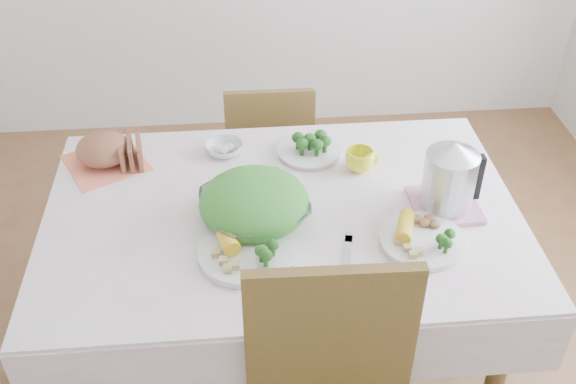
{
  "coord_description": "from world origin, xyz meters",
  "views": [
    {
      "loc": [
        -0.13,
        -1.65,
        2.1
      ],
      "look_at": [
        0.02,
        0.02,
        0.82
      ],
      "focal_mm": 42.0,
      "sensor_mm": 36.0,
      "label": 1
    }
  ],
  "objects": [
    {
      "name": "floor",
      "position": [
        0.0,
        0.0,
        0.0
      ],
      "size": [
        3.6,
        3.6,
        0.0
      ],
      "primitive_type": "plane",
      "color": "brown",
      "rests_on": "ground"
    },
    {
      "name": "knife",
      "position": [
        0.09,
        -0.34,
        0.76
      ],
      "size": [
        0.17,
        0.04,
        0.0
      ],
      "primitive_type": "cube",
      "rotation": [
        0.0,
        0.0,
        1.46
      ],
      "color": "silver",
      "rests_on": "tablecloth"
    },
    {
      "name": "electric_kettle",
      "position": [
        0.52,
        -0.03,
        0.88
      ],
      "size": [
        0.19,
        0.19,
        0.23
      ],
      "primitive_type": "cylinder",
      "rotation": [
        0.0,
        0.0,
        -0.21
      ],
      "color": "#B2B5BA",
      "rests_on": "pink_tray"
    },
    {
      "name": "fork_right",
      "position": [
        0.17,
        -0.23,
        0.76
      ],
      "size": [
        0.07,
        0.2,
        0.0
      ],
      "primitive_type": "cube",
      "rotation": [
        0.0,
        0.0,
        -0.23
      ],
      "color": "silver",
      "rests_on": "tablecloth"
    },
    {
      "name": "salad_bowl",
      "position": [
        -0.09,
        -0.03,
        0.8
      ],
      "size": [
        0.41,
        0.41,
        0.08
      ],
      "primitive_type": "imported",
      "rotation": [
        0.0,
        0.0,
        0.34
      ],
      "color": "white",
      "rests_on": "tablecloth"
    },
    {
      "name": "napkin",
      "position": [
        -0.59,
        0.31,
        0.76
      ],
      "size": [
        0.34,
        0.34,
        0.0
      ],
      "primitive_type": "cube",
      "rotation": [
        0.0,
        0.0,
        0.48
      ],
      "color": "#FF805A",
      "rests_on": "tablecloth"
    },
    {
      "name": "broccoli_plate",
      "position": [
        0.12,
        0.31,
        0.77
      ],
      "size": [
        0.29,
        0.29,
        0.02
      ],
      "primitive_type": "cylinder",
      "rotation": [
        0.0,
        0.0,
        -0.35
      ],
      "color": "beige",
      "rests_on": "tablecloth"
    },
    {
      "name": "bread_loaf",
      "position": [
        -0.59,
        0.31,
        0.82
      ],
      "size": [
        0.21,
        0.2,
        0.11
      ],
      "primitive_type": "ellipsoid",
      "rotation": [
        0.0,
        0.0,
        -0.15
      ],
      "color": "brown",
      "rests_on": "napkin"
    },
    {
      "name": "yellow_mug",
      "position": [
        0.28,
        0.2,
        0.8
      ],
      "size": [
        0.12,
        0.12,
        0.08
      ],
      "primitive_type": "imported",
      "rotation": [
        0.0,
        0.0,
        0.3
      ],
      "color": "yellow",
      "rests_on": "tablecloth"
    },
    {
      "name": "fruit_bowl",
      "position": [
        -0.18,
        0.34,
        0.78
      ],
      "size": [
        0.17,
        0.17,
        0.04
      ],
      "primitive_type": "imported",
      "rotation": [
        0.0,
        0.0,
        -0.38
      ],
      "color": "white",
      "rests_on": "tablecloth"
    },
    {
      "name": "dinner_plate_left",
      "position": [
        -0.12,
        -0.2,
        0.77
      ],
      "size": [
        0.31,
        0.31,
        0.02
      ],
      "primitive_type": "cylinder",
      "rotation": [
        0.0,
        0.0,
        -0.09
      ],
      "color": "white",
      "rests_on": "tablecloth"
    },
    {
      "name": "tablecloth",
      "position": [
        0.0,
        0.0,
        0.76
      ],
      "size": [
        1.5,
        1.0,
        0.01
      ],
      "primitive_type": "cube",
      "color": "white",
      "rests_on": "dining_table"
    },
    {
      "name": "pink_tray",
      "position": [
        0.52,
        -0.03,
        0.77
      ],
      "size": [
        0.21,
        0.21,
        0.02
      ],
      "primitive_type": "cube",
      "rotation": [
        0.0,
        0.0,
        0.03
      ],
      "color": "pink",
      "rests_on": "tablecloth"
    },
    {
      "name": "dining_table",
      "position": [
        0.0,
        0.0,
        0.38
      ],
      "size": [
        1.4,
        0.9,
        0.75
      ],
      "primitive_type": "cube",
      "color": "brown",
      "rests_on": "floor"
    },
    {
      "name": "chair_far",
      "position": [
        0.0,
        0.82,
        0.47
      ],
      "size": [
        0.38,
        0.38,
        0.83
      ],
      "primitive_type": "cube",
      "rotation": [
        0.0,
        0.0,
        3.14
      ],
      "color": "brown",
      "rests_on": "floor"
    },
    {
      "name": "dinner_plate_right",
      "position": [
        0.4,
        -0.19,
        0.77
      ],
      "size": [
        0.36,
        0.36,
        0.02
      ],
      "primitive_type": "cylinder",
      "rotation": [
        0.0,
        0.0,
        -0.69
      ],
      "color": "white",
      "rests_on": "tablecloth"
    },
    {
      "name": "fork_left",
      "position": [
        0.01,
        -0.27,
        0.76
      ],
      "size": [
        0.14,
        0.16,
        0.0
      ],
      "primitive_type": "cube",
      "rotation": [
        0.0,
        0.0,
        0.69
      ],
      "color": "silver",
      "rests_on": "tablecloth"
    }
  ]
}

